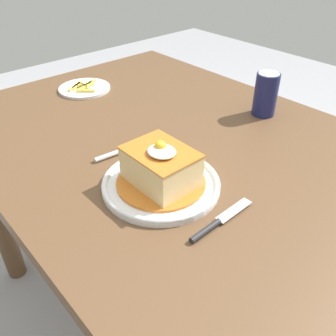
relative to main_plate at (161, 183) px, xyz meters
name	(u,v)px	position (x,y,z in m)	size (l,w,h in m)	color
ground_plane	(192,328)	(-0.02, 0.15, -0.74)	(6.00, 6.00, 0.00)	#99999E
dining_table	(201,187)	(-0.02, 0.15, -0.10)	(1.47, 0.89, 0.73)	brown
main_plate	(161,183)	(0.00, 0.00, 0.00)	(0.25, 0.25, 0.02)	white
sandwich_meal	(161,168)	(0.00, 0.00, 0.04)	(0.19, 0.19, 0.10)	#C66B23
fork	(117,153)	(-0.17, 0.00, 0.00)	(0.03, 0.14, 0.01)	silver
knife	(214,225)	(0.16, -0.01, 0.00)	(0.02, 0.17, 0.01)	#262628
soda_can	(266,94)	(-0.07, 0.45, 0.05)	(0.07, 0.07, 0.12)	#191E51
side_plate_fries	(84,88)	(-0.57, 0.15, 0.00)	(0.17, 0.17, 0.02)	white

